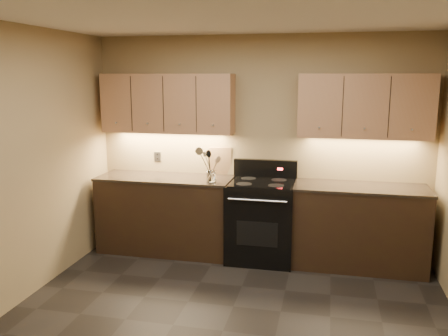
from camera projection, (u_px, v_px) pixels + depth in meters
The scene contains 16 objects.
floor at pixel (223, 331), 4.02m from camera, with size 4.00×4.00×0.00m, color black.
ceiling at pixel (223, 11), 3.52m from camera, with size 4.00×4.00×0.00m, color silver.
wall_back at pixel (260, 146), 5.68m from camera, with size 4.00×0.04×2.60m, color #988559.
wall_left at pixel (3, 171), 4.20m from camera, with size 0.04×4.00×2.60m, color #988559.
counter_left at pixel (166, 214), 5.79m from camera, with size 1.62×0.62×0.93m.
counter_right at pixel (359, 227), 5.30m from camera, with size 1.46×0.62×0.93m.
stove at pixel (261, 220), 5.52m from camera, with size 0.76×0.68×1.14m.
upper_cab_left at pixel (167, 103), 5.68m from camera, with size 1.60×0.30×0.70m, color #A27551.
upper_cab_right at pixel (365, 106), 5.19m from camera, with size 1.44×0.30×0.70m, color #A27551.
outlet_plate at pixel (158, 157), 5.99m from camera, with size 0.09×0.01×0.12m, color #B2B5BA.
utensil_crock at pixel (211, 177), 5.43m from camera, with size 0.13×0.13×0.13m.
cutting_board at pixel (220, 161), 5.80m from camera, with size 0.27×0.02×0.34m, color tan.
wooden_spoon at pixel (209, 168), 5.42m from camera, with size 0.06×0.06×0.30m, color tan, non-canonical shape.
black_spoon at pixel (211, 165), 5.44m from camera, with size 0.06×0.06×0.35m, color black, non-canonical shape.
steel_spatula at pixel (214, 165), 5.41m from camera, with size 0.08×0.08×0.36m, color silver, non-canonical shape.
steel_skimmer at pixel (214, 164), 5.38m from camera, with size 0.09×0.09×0.40m, color silver, non-canonical shape.
Camera 1 is at (0.81, -3.59, 2.13)m, focal length 38.00 mm.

